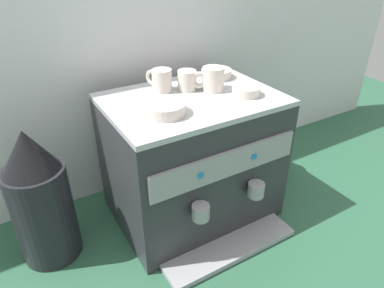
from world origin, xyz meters
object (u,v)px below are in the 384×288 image
at_px(ceramic_cup_1, 212,79).
at_px(ceramic_bowl_1, 164,109).
at_px(ceramic_cup_0, 161,80).
at_px(ceramic_bowl_2, 216,74).
at_px(ceramic_bowl_0, 246,91).
at_px(ceramic_cup_2, 188,80).
at_px(espresso_machine, 193,159).
at_px(milk_pitcher, 278,159).
at_px(coffee_grinder, 40,200).

relative_size(ceramic_cup_1, ceramic_bowl_1, 0.90).
relative_size(ceramic_cup_0, ceramic_bowl_2, 0.93).
xyz_separation_m(ceramic_bowl_0, ceramic_bowl_1, (-0.30, 0.01, 0.00)).
xyz_separation_m(ceramic_cup_2, ceramic_bowl_2, (0.15, 0.05, -0.02)).
distance_m(espresso_machine, ceramic_bowl_0, 0.31).
bearing_deg(ceramic_cup_0, ceramic_bowl_2, 3.43).
height_order(ceramic_cup_1, ceramic_bowl_0, ceramic_cup_1).
xyz_separation_m(ceramic_bowl_1, milk_pitcher, (0.60, 0.09, -0.43)).
relative_size(espresso_machine, ceramic_bowl_2, 5.06).
bearing_deg(ceramic_cup_0, ceramic_bowl_0, -38.79).
bearing_deg(ceramic_cup_1, ceramic_bowl_1, -158.89).
bearing_deg(ceramic_cup_1, milk_pitcher, 0.42).
bearing_deg(espresso_machine, ceramic_cup_0, 119.87).
distance_m(ceramic_cup_0, ceramic_bowl_2, 0.24).
relative_size(espresso_machine, ceramic_bowl_0, 6.16).
height_order(ceramic_bowl_0, milk_pitcher, ceramic_bowl_0).
height_order(ceramic_bowl_1, ceramic_bowl_2, ceramic_bowl_1).
relative_size(ceramic_bowl_1, milk_pitcher, 0.91).
bearing_deg(ceramic_bowl_0, milk_pitcher, 17.84).
distance_m(espresso_machine, milk_pitcher, 0.50).
distance_m(espresso_machine, ceramic_cup_1, 0.30).
bearing_deg(coffee_grinder, ceramic_bowl_2, 5.18).
bearing_deg(ceramic_cup_0, espresso_machine, -60.13).
bearing_deg(ceramic_cup_2, coffee_grinder, -179.08).
bearing_deg(milk_pitcher, coffee_grinder, 178.03).
bearing_deg(ceramic_cup_0, ceramic_cup_2, -25.79).
xyz_separation_m(ceramic_cup_1, milk_pitcher, (0.38, 0.00, -0.45)).
bearing_deg(ceramic_bowl_2, ceramic_cup_1, -131.10).
bearing_deg(ceramic_cup_0, ceramic_cup_1, -29.66).
xyz_separation_m(ceramic_cup_0, ceramic_bowl_2, (0.24, 0.01, -0.02)).
height_order(espresso_machine, ceramic_bowl_2, ceramic_bowl_2).
bearing_deg(milk_pitcher, ceramic_bowl_2, 161.47).
height_order(ceramic_cup_1, milk_pitcher, ceramic_cup_1).
distance_m(ceramic_bowl_1, milk_pitcher, 0.74).
distance_m(ceramic_cup_1, ceramic_bowl_1, 0.24).
distance_m(espresso_machine, ceramic_bowl_1, 0.30).
height_order(ceramic_bowl_1, coffee_grinder, ceramic_bowl_1).
xyz_separation_m(coffee_grinder, milk_pitcher, (0.99, -0.03, -0.15)).
bearing_deg(ceramic_cup_1, ceramic_bowl_2, 48.90).
distance_m(ceramic_bowl_1, coffee_grinder, 0.49).
height_order(ceramic_cup_1, coffee_grinder, ceramic_cup_1).
distance_m(ceramic_bowl_2, milk_pitcher, 0.52).
relative_size(ceramic_bowl_1, ceramic_bowl_2, 1.13).
relative_size(ceramic_cup_1, coffee_grinder, 0.25).
relative_size(coffee_grinder, milk_pitcher, 3.34).
relative_size(ceramic_bowl_1, coffee_grinder, 0.27).
bearing_deg(ceramic_cup_2, ceramic_cup_1, -34.09).
bearing_deg(ceramic_bowl_1, espresso_machine, 25.66).
bearing_deg(coffee_grinder, ceramic_bowl_1, -17.83).
relative_size(ceramic_cup_1, ceramic_cup_2, 1.19).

